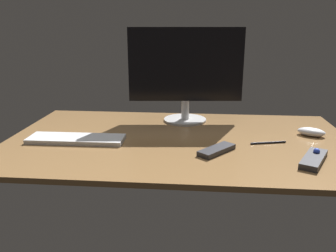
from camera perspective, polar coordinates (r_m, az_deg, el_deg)
name	(u,v)px	position (r cm, az deg, el deg)	size (l,w,h in cm)	color
desk	(179,141)	(142.56, 1.81, -2.48)	(140.00, 84.00, 2.00)	olive
monitor	(186,70)	(163.56, 2.94, 9.15)	(53.42, 20.48, 44.01)	silver
keyboard	(76,139)	(143.75, -14.89, -2.08)	(38.32, 11.63, 1.80)	silver
computer_mouse	(311,132)	(157.36, 22.57, -0.90)	(11.24, 6.04, 3.41)	silver
media_remote	(314,159)	(128.48, 22.92, -5.01)	(14.04, 19.53, 3.65)	#2D2D33
tv_remote	(217,150)	(128.09, 8.03, -3.95)	(16.31, 5.43, 1.88)	#2D2D33
pen	(268,143)	(141.88, 16.21, -2.65)	(0.80, 0.80, 14.50)	black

